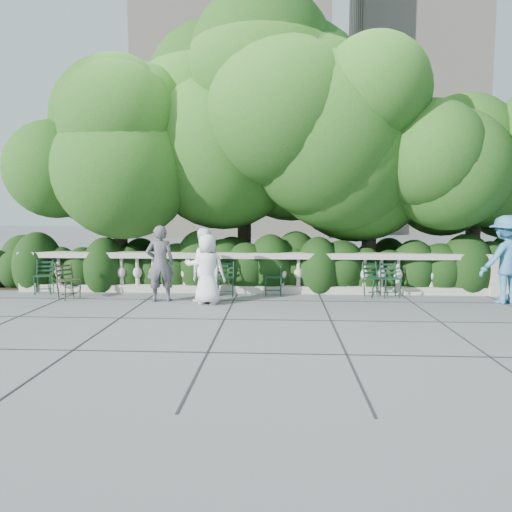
{
  "coord_description": "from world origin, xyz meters",
  "views": [
    {
      "loc": [
        0.54,
        -9.38,
        2.08
      ],
      "look_at": [
        0.0,
        1.0,
        1.0
      ],
      "focal_mm": 32.0,
      "sensor_mm": 36.0,
      "label": 1
    }
  ],
  "objects_px": {
    "chair_e": "(392,298)",
    "chair_weathered": "(73,300)",
    "person_woman_grey": "(160,264)",
    "chair_d": "(225,298)",
    "person_businessman": "(208,269)",
    "person_casual_man": "(203,265)",
    "chair_f": "(378,298)",
    "person_older_blue": "(506,260)",
    "chair_a": "(43,295)",
    "chair_c": "(273,296)"
  },
  "relations": [
    {
      "from": "chair_d",
      "to": "person_casual_man",
      "type": "height_order",
      "value": "person_casual_man"
    },
    {
      "from": "person_woman_grey",
      "to": "chair_d",
      "type": "bearing_deg",
      "value": -172.83
    },
    {
      "from": "chair_a",
      "to": "person_casual_man",
      "type": "distance_m",
      "value": 4.14
    },
    {
      "from": "chair_e",
      "to": "chair_c",
      "type": "bearing_deg",
      "value": 171.96
    },
    {
      "from": "chair_a",
      "to": "chair_weathered",
      "type": "distance_m",
      "value": 1.13
    },
    {
      "from": "person_businessman",
      "to": "chair_f",
      "type": "bearing_deg",
      "value": -155.94
    },
    {
      "from": "chair_weathered",
      "to": "person_casual_man",
      "type": "bearing_deg",
      "value": -54.15
    },
    {
      "from": "chair_d",
      "to": "person_businessman",
      "type": "bearing_deg",
      "value": -115.83
    },
    {
      "from": "chair_c",
      "to": "chair_weathered",
      "type": "bearing_deg",
      "value": -173.54
    },
    {
      "from": "person_casual_man",
      "to": "person_older_blue",
      "type": "bearing_deg",
      "value": 160.85
    },
    {
      "from": "person_casual_man",
      "to": "person_older_blue",
      "type": "relative_size",
      "value": 0.85
    },
    {
      "from": "chair_f",
      "to": "person_businessman",
      "type": "xyz_separation_m",
      "value": [
        -3.87,
        -0.85,
        0.77
      ]
    },
    {
      "from": "chair_a",
      "to": "person_businessman",
      "type": "distance_m",
      "value": 4.32
    },
    {
      "from": "person_older_blue",
      "to": "person_businessman",
      "type": "bearing_deg",
      "value": -14.69
    },
    {
      "from": "person_older_blue",
      "to": "chair_f",
      "type": "bearing_deg",
      "value": -27.75
    },
    {
      "from": "chair_d",
      "to": "chair_e",
      "type": "relative_size",
      "value": 1.0
    },
    {
      "from": "chair_c",
      "to": "chair_a",
      "type": "bearing_deg",
      "value": 179.45
    },
    {
      "from": "chair_e",
      "to": "chair_weathered",
      "type": "xyz_separation_m",
      "value": [
        -7.36,
        -0.52,
        0.0
      ]
    },
    {
      "from": "chair_a",
      "to": "chair_weathered",
      "type": "xyz_separation_m",
      "value": [
        0.99,
        -0.55,
        0.0
      ]
    },
    {
      "from": "chair_e",
      "to": "person_casual_man",
      "type": "distance_m",
      "value": 4.45
    },
    {
      "from": "person_older_blue",
      "to": "person_casual_man",
      "type": "bearing_deg",
      "value": -16.93
    },
    {
      "from": "chair_e",
      "to": "person_woman_grey",
      "type": "xyz_separation_m",
      "value": [
        -5.29,
        -0.58,
        0.86
      ]
    },
    {
      "from": "chair_e",
      "to": "person_businessman",
      "type": "height_order",
      "value": "person_businessman"
    },
    {
      "from": "person_casual_man",
      "to": "person_woman_grey",
      "type": "bearing_deg",
      "value": -19.17
    },
    {
      "from": "person_casual_man",
      "to": "person_older_blue",
      "type": "xyz_separation_m",
      "value": [
        6.68,
        0.16,
        0.15
      ]
    },
    {
      "from": "chair_c",
      "to": "person_woman_grey",
      "type": "xyz_separation_m",
      "value": [
        -2.52,
        -0.71,
        0.86
      ]
    },
    {
      "from": "chair_weathered",
      "to": "person_businessman",
      "type": "xyz_separation_m",
      "value": [
        3.18,
        -0.29,
        0.77
      ]
    },
    {
      "from": "chair_e",
      "to": "person_older_blue",
      "type": "distance_m",
      "value": 2.57
    },
    {
      "from": "chair_c",
      "to": "chair_d",
      "type": "xyz_separation_m",
      "value": [
        -1.13,
        -0.22,
        0.0
      ]
    },
    {
      "from": "person_businessman",
      "to": "person_woman_grey",
      "type": "xyz_separation_m",
      "value": [
        -1.11,
        0.23,
        0.09
      ]
    },
    {
      "from": "chair_d",
      "to": "chair_weathered",
      "type": "relative_size",
      "value": 1.0
    },
    {
      "from": "person_businessman",
      "to": "person_casual_man",
      "type": "bearing_deg",
      "value": -46.84
    },
    {
      "from": "chair_a",
      "to": "chair_d",
      "type": "height_order",
      "value": "same"
    },
    {
      "from": "chair_e",
      "to": "chair_f",
      "type": "relative_size",
      "value": 1.0
    },
    {
      "from": "chair_d",
      "to": "person_casual_man",
      "type": "relative_size",
      "value": 0.51
    },
    {
      "from": "chair_c",
      "to": "person_casual_man",
      "type": "distance_m",
      "value": 1.9
    },
    {
      "from": "person_casual_man",
      "to": "chair_a",
      "type": "bearing_deg",
      "value": -28.88
    },
    {
      "from": "chair_weathered",
      "to": "person_casual_man",
      "type": "height_order",
      "value": "person_casual_man"
    },
    {
      "from": "chair_f",
      "to": "person_businessman",
      "type": "bearing_deg",
      "value": 166.77
    },
    {
      "from": "person_businessman",
      "to": "chair_a",
      "type": "bearing_deg",
      "value": 0.24
    },
    {
      "from": "person_woman_grey",
      "to": "person_older_blue",
      "type": "xyz_separation_m",
      "value": [
        7.63,
        0.18,
        0.11
      ]
    },
    {
      "from": "chair_c",
      "to": "person_casual_man",
      "type": "height_order",
      "value": "person_casual_man"
    },
    {
      "from": "person_casual_man",
      "to": "person_older_blue",
      "type": "height_order",
      "value": "person_older_blue"
    },
    {
      "from": "chair_a",
      "to": "person_businessman",
      "type": "height_order",
      "value": "person_businessman"
    },
    {
      "from": "chair_d",
      "to": "person_casual_man",
      "type": "xyz_separation_m",
      "value": [
        -0.44,
        -0.47,
        0.82
      ]
    },
    {
      "from": "chair_a",
      "to": "chair_c",
      "type": "relative_size",
      "value": 1.0
    },
    {
      "from": "chair_a",
      "to": "person_woman_grey",
      "type": "xyz_separation_m",
      "value": [
        3.06,
        -0.61,
        0.86
      ]
    },
    {
      "from": "chair_c",
      "to": "person_casual_man",
      "type": "relative_size",
      "value": 0.51
    },
    {
      "from": "person_businessman",
      "to": "person_woman_grey",
      "type": "height_order",
      "value": "person_woman_grey"
    },
    {
      "from": "chair_c",
      "to": "person_older_blue",
      "type": "xyz_separation_m",
      "value": [
        5.1,
        -0.52,
        0.97
      ]
    }
  ]
}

